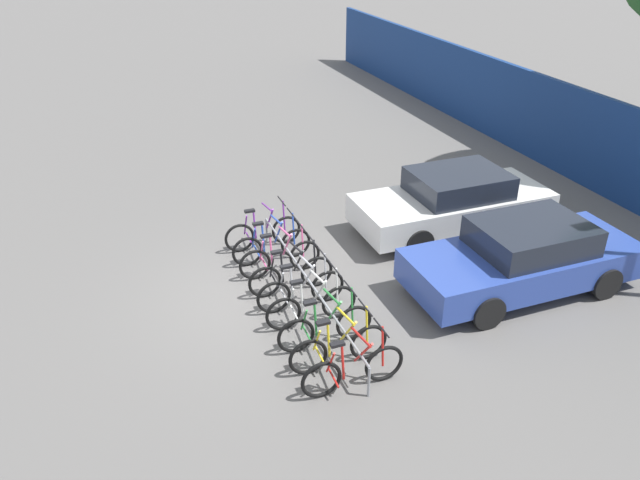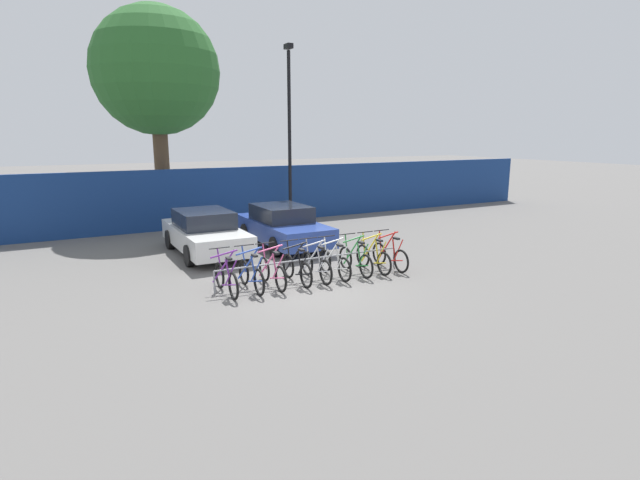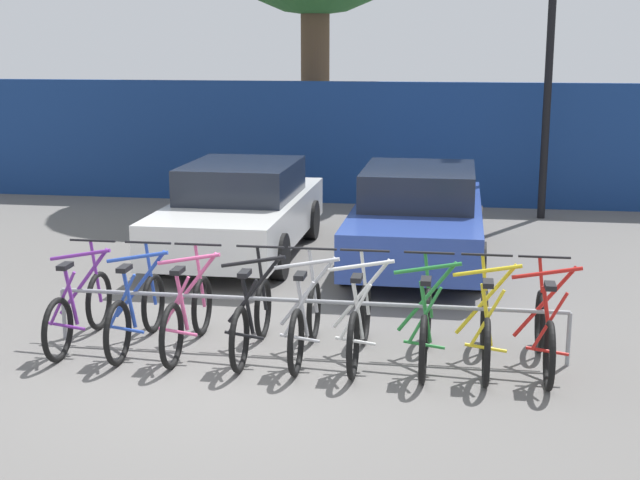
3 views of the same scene
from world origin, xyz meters
The scene contains 16 objects.
ground_plane centered at (0.00, 0.00, 0.00)m, with size 120.00×120.00×0.00m, color #605E5B.
hoarding_wall centered at (0.00, 9.50, 1.21)m, with size 36.00×0.16×2.42m, color navy.
bike_rack centered at (0.63, 0.68, 0.50)m, with size 5.38×0.04×0.57m.
bicycle_purple centered at (-1.78, 0.53, 0.38)m, with size 0.68×1.71×1.05m.
bicycle_blue centered at (-1.15, 0.53, 0.38)m, with size 0.68×1.71×1.05m.
bicycle_pink centered at (-0.59, 0.53, 0.38)m, with size 0.68×1.71×1.05m.
bicycle_black centered at (0.10, 0.53, 0.38)m, with size 0.68×1.71×1.05m.
bicycle_silver centered at (0.66, 0.53, 0.38)m, with size 0.68×1.71×1.05m.
bicycle_white centered at (1.22, 0.53, 0.38)m, with size 0.68×1.71×1.05m.
bicycle_green centered at (1.89, 0.53, 0.38)m, with size 0.68×1.71×1.05m.
bicycle_yellow centered at (2.48, 0.53, 0.38)m, with size 0.68×1.71×1.05m.
bicycle_red centered at (3.05, 0.53, 0.38)m, with size 0.68×1.71×1.05m.
car_white centered at (-1.08, 4.81, 0.69)m, with size 1.91×4.47×1.40m.
car_blue centered at (1.59, 4.72, 0.69)m, with size 1.91×4.55×1.40m.
lamp_post centered at (3.67, 8.50, 4.02)m, with size 0.24×0.44×7.31m.
tree_behind_hoarding centered at (-1.01, 11.30, 6.25)m, with size 5.16×5.16×8.88m.
Camera 2 is at (-5.28, -10.66, 3.76)m, focal length 28.00 mm.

